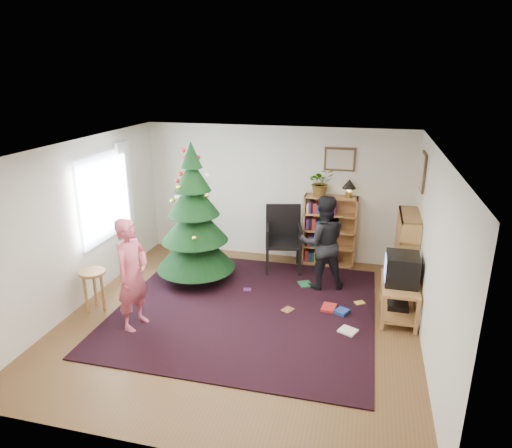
% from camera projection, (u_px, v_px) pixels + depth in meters
% --- Properties ---
extents(floor, '(5.00, 5.00, 0.00)m').
position_uv_depth(floor, '(241.00, 319.00, 6.66)').
color(floor, brown).
rests_on(floor, ground).
extents(ceiling, '(5.00, 5.00, 0.00)m').
position_uv_depth(ceiling, '(239.00, 148.00, 5.86)').
color(ceiling, white).
rests_on(ceiling, wall_back).
extents(wall_back, '(5.00, 0.02, 2.50)m').
position_uv_depth(wall_back, '(276.00, 193.00, 8.56)').
color(wall_back, silver).
rests_on(wall_back, floor).
extents(wall_front, '(5.00, 0.02, 2.50)m').
position_uv_depth(wall_front, '(161.00, 337.00, 3.96)').
color(wall_front, silver).
rests_on(wall_front, floor).
extents(wall_left, '(0.02, 5.00, 2.50)m').
position_uv_depth(wall_left, '(79.00, 225.00, 6.83)').
color(wall_left, silver).
rests_on(wall_left, floor).
extents(wall_right, '(0.02, 5.00, 2.50)m').
position_uv_depth(wall_right, '(432.00, 256.00, 5.69)').
color(wall_right, silver).
rests_on(wall_right, floor).
extents(rug, '(3.80, 3.60, 0.02)m').
position_uv_depth(rug, '(246.00, 308.00, 6.94)').
color(rug, black).
rests_on(rug, floor).
extents(window_pane, '(0.04, 1.20, 1.40)m').
position_uv_depth(window_pane, '(101.00, 198.00, 7.29)').
color(window_pane, silver).
rests_on(window_pane, wall_left).
extents(curtain, '(0.06, 0.35, 1.60)m').
position_uv_depth(curtain, '(125.00, 188.00, 7.93)').
color(curtain, white).
rests_on(curtain, wall_left).
extents(picture_back, '(0.55, 0.03, 0.42)m').
position_uv_depth(picture_back, '(340.00, 159.00, 8.05)').
color(picture_back, '#4C3319').
rests_on(picture_back, wall_back).
extents(picture_right, '(0.03, 0.50, 0.60)m').
position_uv_depth(picture_right, '(423.00, 172.00, 7.08)').
color(picture_right, '#4C3319').
rests_on(picture_right, wall_right).
extents(christmas_tree, '(1.32, 1.32, 2.40)m').
position_uv_depth(christmas_tree, '(195.00, 226.00, 7.55)').
color(christmas_tree, '#3F2816').
rests_on(christmas_tree, rug).
extents(bookshelf_back, '(0.95, 0.30, 1.30)m').
position_uv_depth(bookshelf_back, '(330.00, 230.00, 8.36)').
color(bookshelf_back, '#AE7C3E').
rests_on(bookshelf_back, floor).
extents(bookshelf_right, '(0.30, 0.95, 1.30)m').
position_uv_depth(bookshelf_right, '(406.00, 252.00, 7.36)').
color(bookshelf_right, '#AE7C3E').
rests_on(bookshelf_right, floor).
extents(tv_stand, '(0.51, 0.92, 0.55)m').
position_uv_depth(tv_stand, '(399.00, 297.00, 6.62)').
color(tv_stand, '#AE7C3E').
rests_on(tv_stand, floor).
extents(crt_tv, '(0.46, 0.50, 0.43)m').
position_uv_depth(crt_tv, '(402.00, 269.00, 6.48)').
color(crt_tv, black).
rests_on(crt_tv, tv_stand).
extents(armchair, '(0.75, 0.76, 1.15)m').
position_uv_depth(armchair, '(285.00, 235.00, 8.23)').
color(armchair, black).
rests_on(armchair, rug).
extents(stool, '(0.38, 0.38, 0.63)m').
position_uv_depth(stool, '(93.00, 280.00, 6.77)').
color(stool, '#AE7C3E').
rests_on(stool, floor).
extents(person_standing, '(0.47, 0.64, 1.60)m').
position_uv_depth(person_standing, '(132.00, 275.00, 6.22)').
color(person_standing, '#CB5164').
rests_on(person_standing, rug).
extents(person_by_chair, '(0.91, 0.79, 1.58)m').
position_uv_depth(person_by_chair, '(323.00, 243.00, 7.40)').
color(person_by_chair, black).
rests_on(person_by_chair, rug).
extents(potted_plant, '(0.55, 0.52, 0.50)m').
position_uv_depth(potted_plant, '(321.00, 182.00, 8.12)').
color(potted_plant, gray).
rests_on(potted_plant, bookshelf_back).
extents(table_lamp, '(0.25, 0.25, 0.33)m').
position_uv_depth(table_lamp, '(349.00, 185.00, 8.02)').
color(table_lamp, '#A57F33').
rests_on(table_lamp, bookshelf_back).
extents(floor_clutter, '(2.01, 1.50, 0.08)m').
position_uv_depth(floor_clutter, '(316.00, 304.00, 7.00)').
color(floor_clutter, '#A51E19').
rests_on(floor_clutter, rug).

